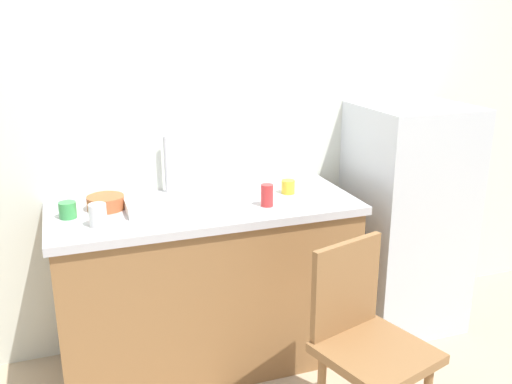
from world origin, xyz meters
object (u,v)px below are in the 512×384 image
Objects in this scene: cup_white at (98,215)px; cup_red at (267,195)px; dish_tray at (156,206)px; refrigerator at (406,218)px; chair at (365,340)px; terracotta_bowl at (106,203)px; cup_yellow at (288,187)px; cup_green at (68,210)px.

cup_red reaches higher than cup_white.
dish_tray is 0.30m from cup_white.
refrigerator reaches higher than dish_tray.
chair is 1.26m from cup_white.
terracotta_bowl is (-1.65, 0.07, 0.26)m from refrigerator.
cup_red is at bearing -139.10° from cup_yellow.
cup_green is at bearing 127.83° from cup_white.
cup_yellow is 0.23m from cup_red.
cup_yellow reaches higher than chair.
refrigerator is at bearing 5.11° from cup_white.
dish_tray is 0.53m from cup_red.
cup_green is (-1.83, 0.01, 0.26)m from refrigerator.
refrigerator is 4.63× the size of dish_tray.
refrigerator is 1.13m from chair.
cup_green is (-1.09, -0.00, 0.00)m from cup_yellow.
dish_tray is 1.59× the size of terracotta_bowl.
chair is 11.27× the size of cup_green.
cup_white is 0.94× the size of cup_red.
chair is at bearing -131.61° from refrigerator.
chair is at bearing -90.34° from cup_yellow.
refrigerator reaches higher than cup_white.
refrigerator reaches higher than cup_green.
terracotta_bowl is 0.92m from cup_yellow.
dish_tray is at bearing -178.62° from refrigerator.
cup_green is (-0.92, 0.15, -0.02)m from cup_red.
cup_green reaches higher than dish_tray.
cup_white is at bearing -170.70° from cup_yellow.
dish_tray is at bearing -25.42° from terracotta_bowl.
terracotta_bowl is 0.23m from cup_white.
cup_green reaches higher than terracotta_bowl.
refrigerator is 1.45m from dish_tray.
chair is at bearing -49.23° from dish_tray.
cup_white is at bearing -52.17° from cup_green.
dish_tray is at bearing 167.98° from cup_red.
cup_yellow is (-0.74, 0.01, 0.26)m from refrigerator.
refrigerator reaches higher than terracotta_bowl.
dish_tray is at bearing -5.69° from cup_green.
cup_red is (-0.91, -0.15, 0.28)m from refrigerator.
cup_green is at bearing 179.84° from refrigerator.
chair is 5.07× the size of terracotta_bowl.
chair is at bearing -35.24° from cup_white.
cup_yellow is (0.69, 0.04, 0.01)m from dish_tray.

